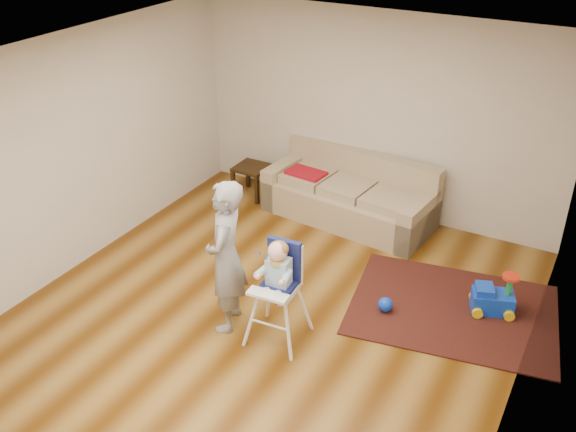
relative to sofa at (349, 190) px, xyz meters
The scene contains 9 objects.
ground 2.34m from the sofa, 86.57° to the right, with size 5.50×5.50×0.00m, color #522D08.
room_envelope 2.29m from the sofa, 85.57° to the right, with size 5.04×5.52×2.72m.
sofa is the anchor object (origin of this frame).
side_table 1.51m from the sofa, behind, with size 0.45×0.45×0.45m, color black, non-canonical shape.
area_rug 2.28m from the sofa, 35.27° to the right, with size 2.14×1.60×0.02m, color black.
ride_on_toy 2.47m from the sofa, 27.12° to the right, with size 0.42×0.30×0.46m, color blue, non-canonical shape.
toy_ball 2.09m from the sofa, 54.41° to the right, with size 0.16×0.16×0.16m, color blue.
high_chair 2.62m from the sofa, 81.08° to the right, with size 0.56×0.56×1.13m.
adult 2.67m from the sofa, 93.32° to the right, with size 0.60×0.39×1.63m, color gray.
Camera 1 is at (2.82, -4.70, 4.22)m, focal length 40.00 mm.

